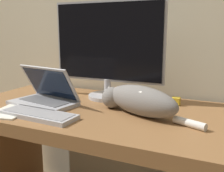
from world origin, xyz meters
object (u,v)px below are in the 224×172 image
laptop (45,97)px  cat (138,100)px  external_keyboard (38,114)px  monitor (108,48)px

laptop → cat: laptop is taller
laptop → external_keyboard: laptop is taller
external_keyboard → cat: cat is taller
cat → laptop: bearing=-152.5°
monitor → cat: size_ratio=1.26×
external_keyboard → cat: 0.46m
laptop → cat: size_ratio=0.72×
monitor → external_keyboard: (-0.14, -0.44, -0.27)m
laptop → monitor: bearing=58.8°
monitor → laptop: monitor is taller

